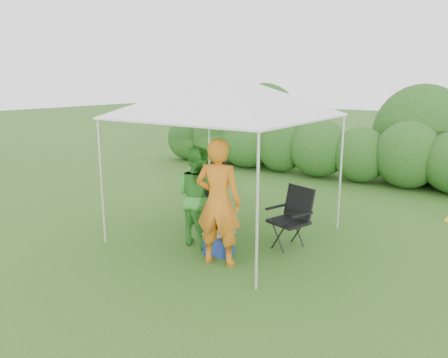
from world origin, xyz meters
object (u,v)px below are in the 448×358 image
Objects in this scene: canopy at (227,96)px; cooler at (219,243)px; chair_right at (293,214)px; chair_left at (211,199)px; woman at (198,196)px; man at (218,202)px.

canopy reaches higher than cooler.
chair_right is at bearing 7.91° from canopy.
cooler is (0.40, -0.81, -2.28)m from canopy.
chair_left is at bearing 121.76° from cooler.
chair_left is at bearing -163.74° from chair_right.
canopy is 3.07× the size of chair_right.
chair_right is 0.60× the size of woman.
man is at bearing -98.33° from chair_right.
man reaches higher than chair_right.
canopy reaches higher than chair_left.
woman is at bearing 152.29° from cooler.
canopy reaches higher than chair_right.
woman is at bearing -74.91° from chair_left.
man reaches higher than cooler.
chair_right reaches higher than chair_left.
canopy is 1.85× the size of woman.
canopy is 1.99m from chair_left.
canopy is 1.62× the size of man.
chair_left is 1.75m from man.
chair_left is 2.00× the size of cooler.
woman reaches higher than chair_left.
cooler is (-0.80, -0.98, -0.39)m from chair_right.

